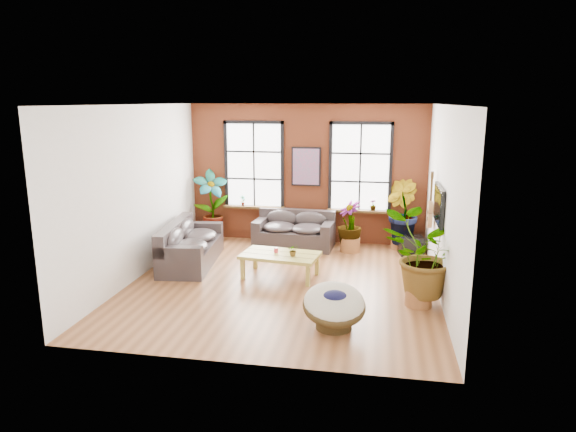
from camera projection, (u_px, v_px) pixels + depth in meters
name	position (u px, v px, depth m)	size (l,w,h in m)	color
room	(284.00, 196.00, 10.02)	(6.04, 6.54, 3.54)	brown
sofa_back	(295.00, 231.00, 12.77)	(2.00, 1.07, 0.89)	#31292A
sofa_left	(189.00, 245.00, 11.42)	(1.23, 2.44, 0.93)	#31292A
coffee_table	(280.00, 256.00, 10.54)	(1.66, 1.09, 0.60)	#9D9338
papasan_chair	(334.00, 305.00, 8.16)	(1.19, 1.20, 0.76)	#3A2C15
poster	(306.00, 167.00, 12.88)	(0.74, 0.06, 0.98)	black
tv_wall_unit	(436.00, 207.00, 9.99)	(0.13, 1.86, 1.20)	black
media_box	(411.00, 245.00, 12.13)	(0.61, 0.54, 0.45)	black
pot_back_left	(211.00, 232.00, 13.42)	(0.62, 0.62, 0.40)	#925A30
pot_back_right	(401.00, 242.00, 12.64)	(0.51, 0.51, 0.35)	#925A30
pot_right_wall	(419.00, 296.00, 9.13)	(0.62, 0.62, 0.35)	#925A30
pot_mid	(350.00, 244.00, 12.40)	(0.60, 0.60, 0.35)	#925A30
floor_plant_back_left	(211.00, 203.00, 13.23)	(0.89, 0.61, 1.70)	#175316
floor_plant_back_right	(401.00, 212.00, 12.44)	(0.86, 0.70, 1.57)	#175316
floor_plant_right_wall	(422.00, 256.00, 8.97)	(1.36, 1.18, 1.51)	#175316
floor_plant_mid	(350.00, 224.00, 12.32)	(0.61, 0.61, 1.09)	#175316
table_plant	(293.00, 250.00, 10.36)	(0.21, 0.18, 0.24)	#175316
sill_plant_left	(243.00, 201.00, 13.32)	(0.14, 0.10, 0.27)	#175316
sill_plant_right	(373.00, 205.00, 12.74)	(0.15, 0.15, 0.27)	#175316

